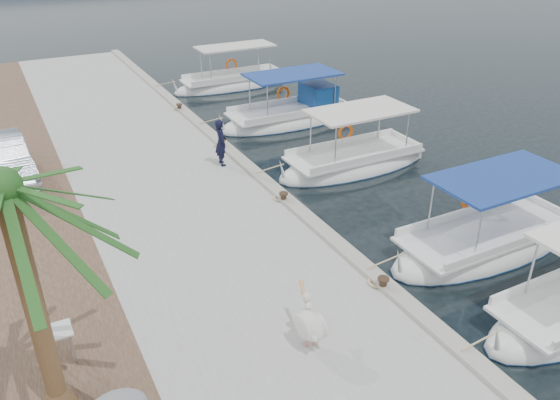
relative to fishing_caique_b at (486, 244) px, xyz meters
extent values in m
plane|color=black|center=(-3.86, 2.80, -0.12)|extent=(400.00, 400.00, 0.00)
cube|color=#A3A39E|center=(-6.86, 7.80, 0.13)|extent=(6.00, 40.00, 0.50)
cube|color=#A39D91|center=(-4.08, 7.80, 0.44)|extent=(0.44, 40.00, 0.12)
cube|color=brown|center=(-11.86, 7.80, 0.13)|extent=(4.00, 40.00, 0.50)
ellipsoid|color=white|center=(0.00, 0.00, -0.07)|extent=(6.51, 2.31, 1.30)
ellipsoid|color=navy|center=(0.00, 0.00, -0.09)|extent=(6.55, 2.35, 0.22)
cube|color=white|center=(0.00, 0.00, 0.43)|extent=(5.34, 1.98, 0.08)
cube|color=navy|center=(0.16, 0.00, 2.07)|extent=(3.91, 2.12, 0.08)
cylinder|color=silver|center=(-1.47, -0.87, 1.23)|extent=(0.05, 0.05, 1.60)
torus|color=#F25C0C|center=(0.30, 1.09, 0.88)|extent=(0.68, 0.12, 0.68)
ellipsoid|color=white|center=(-0.15, 6.37, -0.07)|extent=(6.23, 2.21, 1.30)
ellipsoid|color=navy|center=(-0.15, 6.37, -0.09)|extent=(6.26, 2.26, 0.22)
cube|color=white|center=(-0.15, 6.37, 0.43)|extent=(5.11, 1.90, 0.08)
cube|color=white|center=(0.01, 6.37, 2.07)|extent=(3.74, 2.03, 0.08)
cylinder|color=silver|center=(-1.55, 5.54, 1.23)|extent=(0.05, 0.05, 1.60)
torus|color=#F25C0C|center=(0.15, 7.42, 0.88)|extent=(0.68, 0.12, 0.68)
ellipsoid|color=white|center=(0.11, 11.88, -0.07)|extent=(6.75, 2.37, 1.30)
ellipsoid|color=navy|center=(0.11, 11.88, -0.09)|extent=(6.78, 2.42, 0.22)
cube|color=white|center=(0.11, 11.88, 0.43)|extent=(5.53, 2.04, 0.08)
cube|color=navy|center=(0.28, 11.88, 2.07)|extent=(4.05, 2.18, 0.08)
cylinder|color=silver|center=(-1.41, 10.99, 1.23)|extent=(0.05, 0.05, 1.60)
torus|color=#F25C0C|center=(0.41, 13.01, 0.88)|extent=(0.68, 0.12, 0.68)
cube|color=navy|center=(1.63, 11.88, 0.98)|extent=(1.20, 1.66, 1.00)
ellipsoid|color=white|center=(0.16, 18.27, -0.07)|extent=(6.85, 1.94, 1.30)
ellipsoid|color=navy|center=(0.16, 18.27, -0.09)|extent=(6.88, 1.98, 0.22)
cube|color=white|center=(0.16, 18.27, 0.43)|extent=(5.61, 1.67, 0.08)
cube|color=silver|center=(0.33, 18.27, 2.07)|extent=(4.11, 1.78, 0.08)
cylinder|color=silver|center=(-1.38, 17.54, 1.23)|extent=(0.05, 0.05, 1.60)
torus|color=#F25C0C|center=(0.46, 19.19, 0.88)|extent=(0.68, 0.12, 0.68)
cylinder|color=black|center=(-4.21, -0.70, 0.53)|extent=(0.18, 0.18, 0.30)
cylinder|color=black|center=(-4.21, -0.70, 0.68)|extent=(0.28, 0.28, 0.05)
cylinder|color=black|center=(-4.21, 4.30, 0.53)|extent=(0.18, 0.18, 0.30)
cylinder|color=black|center=(-4.21, 4.30, 0.68)|extent=(0.28, 0.28, 0.05)
cylinder|color=black|center=(-4.21, 9.30, 0.53)|extent=(0.18, 0.18, 0.30)
cylinder|color=black|center=(-4.21, 9.30, 0.68)|extent=(0.28, 0.28, 0.05)
cylinder|color=black|center=(-4.21, 14.30, 0.53)|extent=(0.18, 0.18, 0.30)
cylinder|color=black|center=(-4.21, 14.30, 0.68)|extent=(0.28, 0.28, 0.05)
cylinder|color=tan|center=(-6.79, -1.50, 0.54)|extent=(0.05, 0.05, 0.32)
cylinder|color=tan|center=(-6.63, -1.55, 0.54)|extent=(0.05, 0.05, 0.32)
ellipsoid|color=white|center=(-6.71, -1.53, 0.90)|extent=(0.67, 0.87, 0.60)
cylinder|color=white|center=(-6.63, -1.26, 1.15)|extent=(0.20, 0.30, 0.32)
sphere|color=white|center=(-6.60, -1.17, 1.33)|extent=(0.20, 0.20, 0.20)
cone|color=#EAA566|center=(-6.51, -0.89, 1.24)|extent=(0.27, 0.59, 0.23)
imported|color=black|center=(-4.79, 7.88, 1.21)|extent=(0.45, 0.64, 1.67)
cylinder|color=brown|center=(-11.52, -0.75, 2.58)|extent=(0.34, 0.34, 4.41)
cone|color=brown|center=(-11.52, -0.75, 0.56)|extent=(0.64, 0.64, 0.36)
imported|color=#ADB8C5|center=(-11.65, 10.18, 1.09)|extent=(1.91, 4.44, 1.42)
cylinder|color=silver|center=(-11.49, 0.25, 0.73)|extent=(0.06, 0.06, 0.70)
cylinder|color=silver|center=(-11.09, 0.25, 0.73)|extent=(0.06, 0.06, 0.70)
cylinder|color=silver|center=(-11.49, 0.65, 0.73)|extent=(0.06, 0.06, 0.70)
cylinder|color=silver|center=(-11.09, 0.65, 0.73)|extent=(0.06, 0.06, 0.70)
cube|color=white|center=(-11.29, 0.45, 1.09)|extent=(0.55, 0.55, 0.03)
camera|label=1|loc=(-11.27, -8.85, 8.30)|focal=35.00mm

